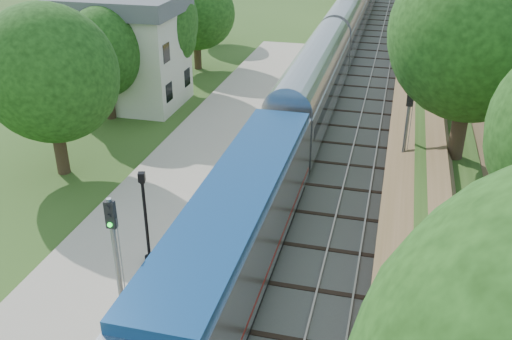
% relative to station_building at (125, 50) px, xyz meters
% --- Properties ---
extents(trackbed, '(9.50, 170.00, 0.28)m').
position_rel_station_building_xyz_m(trackbed, '(16.00, 30.00, -4.02)').
color(trackbed, '#4C4944').
rests_on(trackbed, ground).
extents(platform, '(6.40, 68.00, 0.38)m').
position_rel_station_building_xyz_m(platform, '(8.80, -14.00, -3.90)').
color(platform, '#B0A18E').
rests_on(platform, ground).
extents(yellow_stripe, '(0.55, 68.00, 0.01)m').
position_rel_station_building_xyz_m(yellow_stripe, '(11.65, -14.00, -3.70)').
color(yellow_stripe, gold).
rests_on(yellow_stripe, platform).
extents(embankment, '(10.64, 170.00, 11.70)m').
position_rel_station_building_xyz_m(embankment, '(24.35, 30.00, -2.14)').
color(embankment, brown).
rests_on(embankment, ground).
extents(station_building, '(8.60, 6.60, 8.00)m').
position_rel_station_building_xyz_m(station_building, '(0.00, 0.00, 0.00)').
color(station_building, beige).
rests_on(station_building, ground).
extents(trees_behind_platform, '(7.82, 53.32, 7.21)m').
position_rel_station_building_xyz_m(trees_behind_platform, '(2.83, -9.33, 0.44)').
color(trees_behind_platform, '#332316').
rests_on(trees_behind_platform, ground).
extents(lamppost_far, '(0.42, 0.42, 4.26)m').
position_rel_station_building_xyz_m(lamppost_far, '(10.09, -19.16, -1.81)').
color(lamppost_far, black).
rests_on(lamppost_far, platform).
extents(signal_platform, '(0.33, 0.26, 5.59)m').
position_rel_station_building_xyz_m(signal_platform, '(11.10, -23.51, -0.28)').
color(signal_platform, slate).
rests_on(signal_platform, platform).
extents(signal_farside, '(0.32, 0.26, 5.88)m').
position_rel_station_building_xyz_m(signal_farside, '(20.20, -9.57, -0.38)').
color(signal_farside, slate).
rests_on(signal_farside, ground).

